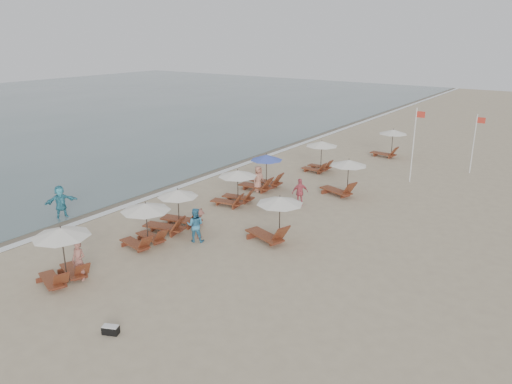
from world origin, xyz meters
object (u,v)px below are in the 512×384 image
Objects in this scene: lounger_station_5 at (319,155)px; beachgoer_far_b at (258,179)px; lounger_station_4 at (262,174)px; lounger_station_2 at (174,212)px; waterline_walker at (61,202)px; flag_pole_near at (414,142)px; lounger_station_1 at (144,222)px; lounger_station_0 at (61,252)px; inland_station_0 at (272,216)px; inland_station_2 at (389,141)px; inland_station_1 at (342,175)px; beachgoer_mid_a at (195,225)px; beachgoer_mid_b at (199,224)px; beachgoer_near at (79,261)px; duffel_bag at (111,330)px; beachgoer_far_a at (300,192)px; lounger_station_3 at (235,187)px.

lounger_station_5 is 6.44m from beachgoer_far_b.
lounger_station_4 reaches higher than lounger_station_5.
lounger_station_2 reaches higher than beachgoer_far_b.
beachgoer_far_b is 11.60m from waterline_walker.
beachgoer_far_b is 0.33× the size of flag_pole_near.
beachgoer_far_b is (-0.37, 9.86, -0.36)m from lounger_station_1.
lounger_station_0 is 0.85× the size of inland_station_0.
inland_station_2 is at bearing 74.46° from lounger_station_4.
lounger_station_1 is 0.86× the size of inland_station_0.
lounger_station_2 is 10.90m from inland_station_1.
inland_station_2 is at bearing 94.48° from inland_station_0.
inland_station_1 is 1.72× the size of beachgoer_mid_a.
lounger_station_4 is 10.23m from flag_pole_near.
beachgoer_mid_b is (-2.77, -10.04, -0.54)m from inland_station_1.
lounger_station_0 is at bearing 137.18° from beachgoer_mid_b.
lounger_station_0 reaches higher than waterline_walker.
lounger_station_0 is 1.67× the size of beachgoer_mid_b.
inland_station_1 reaches higher than waterline_walker.
lounger_station_5 is 14.54m from beachgoer_mid_a.
inland_station_1 is 1.74× the size of beachgoer_near.
inland_station_1 is at bearing -47.19° from lounger_station_5.
lounger_station_4 is 4.35× the size of duffel_bag.
lounger_station_4 is 0.91× the size of inland_station_0.
duffel_bag is (0.12, -17.82, -1.12)m from inland_station_1.
inland_station_0 is 1.78× the size of beachgoer_far_a.
beachgoer_far_b is 0.91× the size of waterline_walker.
inland_station_0 is at bearing 17.81° from lounger_station_2.
beachgoer_near is 22.30m from flag_pole_near.
beachgoer_mid_b is 7.93m from beachgoer_far_b.
beachgoer_mid_b reaches higher than duffel_bag.
lounger_station_4 is (-0.44, 14.80, -0.34)m from lounger_station_0.
lounger_station_2 reaches higher than lounger_station_1.
inland_station_2 is at bearing 96.24° from inland_station_1.
inland_station_0 is 19.41m from inland_station_2.
inland_station_0 is 1.73× the size of beachgoer_mid_a.
lounger_station_5 is 5.49m from inland_station_1.
beachgoer_far_a is 0.99× the size of beachgoer_far_b.
duffel_bag is (10.82, -5.60, -0.75)m from waterline_walker.
beachgoer_mid_a is (-2.65, -10.47, -0.44)m from inland_station_1.
lounger_station_3 is 5.20m from beachgoer_mid_b.
lounger_station_5 is 13.00m from inland_station_0.
inland_station_1 reaches higher than beachgoer_mid_b.
beachgoer_mid_a is 8.37m from beachgoer_far_b.
duffel_bag is (4.05, -1.80, -0.68)m from beachgoer_near.
beachgoer_mid_a is 0.93× the size of waterline_walker.
duffel_bag is 0.12× the size of flag_pole_near.
inland_station_1 is at bearing -158.74° from beachgoer_far_a.
lounger_station_0 reaches higher than lounger_station_3.
lounger_station_5 is 0.84× the size of inland_station_0.
lounger_station_5 is 17.68m from waterline_walker.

